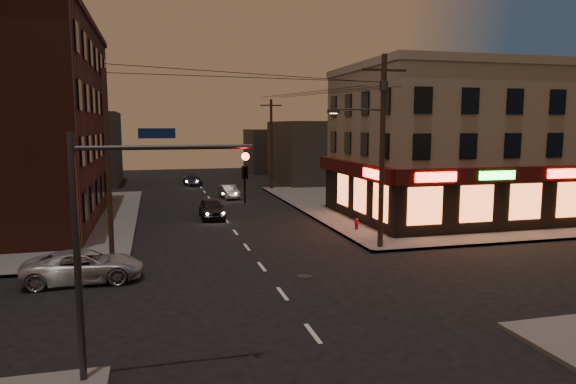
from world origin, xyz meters
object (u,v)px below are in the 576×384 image
object	(u,v)px
suv_cross	(84,266)
fire_hydrant	(357,223)
sedan_far	(192,180)
sedan_near	(212,208)
sedan_mid	(229,192)

from	to	relation	value
suv_cross	fire_hydrant	world-z (taller)	suv_cross
sedan_far	sedan_near	bearing A→B (deg)	-96.30
fire_hydrant	sedan_near	bearing A→B (deg)	139.14
suv_cross	sedan_far	distance (m)	35.18
sedan_near	sedan_mid	bearing A→B (deg)	75.59
fire_hydrant	sedan_mid	bearing A→B (deg)	108.27
sedan_mid	sedan_far	distance (m)	11.31
suv_cross	sedan_near	world-z (taller)	sedan_near
suv_cross	sedan_far	bearing A→B (deg)	-12.25
sedan_far	fire_hydrant	xyz separation A→B (m)	(8.03, -27.83, -0.05)
sedan_far	sedan_mid	bearing A→B (deg)	-83.29
sedan_near	sedan_far	size ratio (longest dim) A/B	1.03
sedan_near	sedan_far	xyz separation A→B (m)	(0.12, 20.78, -0.12)
suv_cross	fire_hydrant	distance (m)	16.41
suv_cross	sedan_mid	distance (m)	25.28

